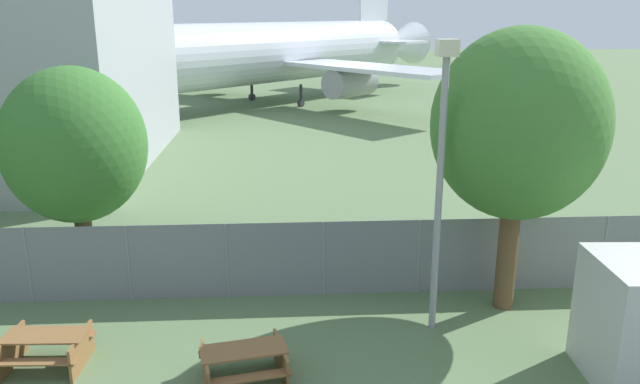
{
  "coord_description": "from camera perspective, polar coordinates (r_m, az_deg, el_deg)",
  "views": [
    {
      "loc": [
        -1.03,
        -4.99,
        7.33
      ],
      "look_at": [
        0.09,
        13.33,
        2.0
      ],
      "focal_mm": 35.0,
      "sensor_mm": 36.0,
      "label": 1
    }
  ],
  "objects": [
    {
      "name": "tree_far_right",
      "position": [
        15.62,
        17.7,
        5.79
      ],
      "size": [
        4.17,
        4.17,
        7.04
      ],
      "color": "brown",
      "rests_on": "ground"
    },
    {
      "name": "picnic_bench_near_cabin",
      "position": [
        13.24,
        -6.96,
        -15.11
      ],
      "size": [
        1.99,
        1.72,
        0.76
      ],
      "rotation": [
        0.0,
        0.0,
        0.2
      ],
      "color": "brown",
      "rests_on": "ground"
    },
    {
      "name": "light_mast",
      "position": [
        14.16,
        11.01,
        3.17
      ],
      "size": [
        0.44,
        0.44,
        6.77
      ],
      "color": "#99999E",
      "rests_on": "ground"
    },
    {
      "name": "perimeter_fence",
      "position": [
        16.59,
        0.34,
        -6.11
      ],
      "size": [
        56.07,
        0.07,
        2.06
      ],
      "color": "gray",
      "rests_on": "ground"
    },
    {
      "name": "tree_near_hangar",
      "position": [
        17.73,
        -21.53,
        3.93
      ],
      "size": [
        3.77,
        3.77,
        6.0
      ],
      "color": "#4C3823",
      "rests_on": "ground"
    },
    {
      "name": "airplane",
      "position": [
        51.04,
        -5.13,
        12.48
      ],
      "size": [
        33.4,
        34.05,
        13.62
      ],
      "rotation": [
        0.0,
        0.0,
        -2.34
      ],
      "color": "silver",
      "rests_on": "ground"
    },
    {
      "name": "picnic_bench_open_grass",
      "position": [
        14.85,
        -23.77,
        -12.8
      ],
      "size": [
        1.75,
        1.47,
        0.76
      ],
      "rotation": [
        0.0,
        0.0,
        -0.04
      ],
      "color": "brown",
      "rests_on": "ground"
    }
  ]
}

